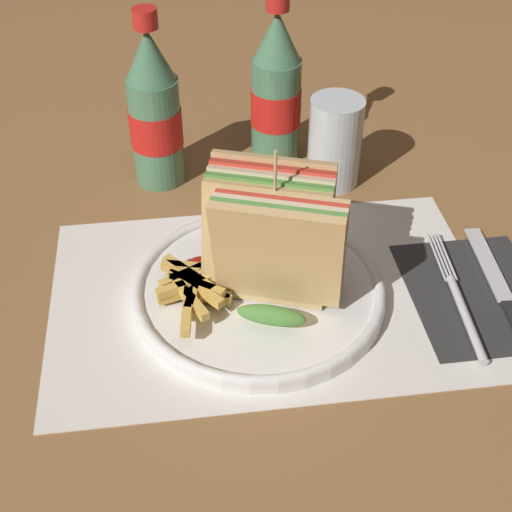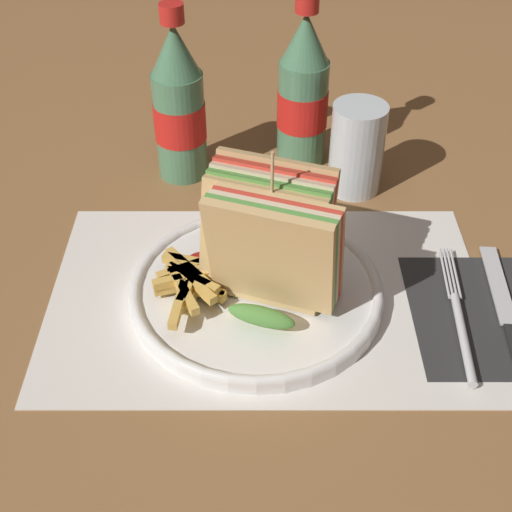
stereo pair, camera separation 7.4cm
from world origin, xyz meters
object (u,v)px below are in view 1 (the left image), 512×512
Objects in this scene: glass_near at (334,147)px; coke_bottle_far at (276,92)px; knife at (501,290)px; coke_bottle_near at (154,112)px; fork at (461,304)px; club_sandwich at (274,241)px; plate_main at (258,290)px.

coke_bottle_far is at bearing 133.19° from glass_near.
knife is at bearing -57.04° from coke_bottle_far.
coke_bottle_near is 0.16m from coke_bottle_far.
coke_bottle_far reaches higher than fork.
glass_near is at bearing -46.81° from coke_bottle_far.
club_sandwich is 0.24m from glass_near.
glass_near reaches higher than plate_main.
fork is 0.36m from coke_bottle_far.
fork is 0.27m from glass_near.
knife is 1.79× the size of glass_near.
fork is (0.19, -0.04, -0.07)m from club_sandwich.
plate_main reaches higher than knife.
plate_main is 0.24m from glass_near.
glass_near is at bearing -9.19° from coke_bottle_near.
coke_bottle_near is at bearing 111.72° from plate_main.
plate_main is at bearing 154.00° from club_sandwich.
club_sandwich is at bearing -66.05° from coke_bottle_near.
coke_bottle_far reaches higher than knife.
club_sandwich reaches higher than knife.
fork is 0.89× the size of coke_bottle_far.
coke_bottle_far reaches higher than plate_main.
fork is 0.05m from knife.
plate_main is at bearing -68.28° from coke_bottle_near.
coke_bottle_far is at bearing 127.00° from knife.
plate_main is 0.26m from knife.
coke_bottle_near is at bearing 140.38° from fork.
club_sandwich is at bearing -99.17° from coke_bottle_far.
knife is at bearing -37.54° from coke_bottle_near.
plate_main is 0.29m from coke_bottle_far.
glass_near reaches higher than fork.
glass_near is at bearing 111.96° from fork.
coke_bottle_near reaches higher than plate_main.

